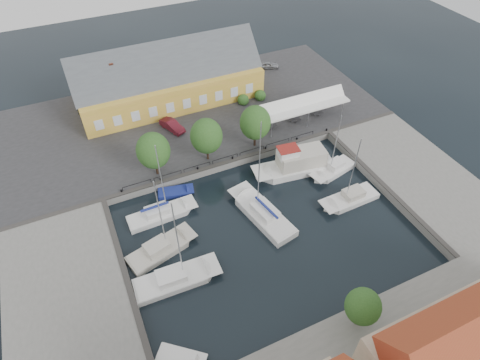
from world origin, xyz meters
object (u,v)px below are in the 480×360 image
Objects in this scene: west_boat_b at (161,250)px; launch_nw at (175,193)px; launch_sw at (181,359)px; trawler at (297,165)px; warehouse at (165,81)px; east_boat_a at (333,170)px; car_silver at (268,65)px; car_red at (172,126)px; center_sailboat at (263,214)px; west_boat_a at (161,215)px; tent_canopy at (303,105)px; east_boat_b at (350,199)px; west_boat_c at (176,280)px.

launch_nw is (4.24, 7.95, -0.17)m from west_boat_b.
trawler is at bearing 38.15° from launch_sw.
east_boat_a is (15.23, -24.70, -4.17)m from warehouse.
car_silver is 0.38× the size of east_boat_a.
trawler reaches higher than car_red.
center_sailboat is 1.38× the size of east_boat_a.
west_boat_b is 9.01m from launch_nw.
west_boat_a is at bearing 79.24° from launch_sw.
east_boat_b is (-2.50, -16.17, -3.42)m from tent_canopy.
east_boat_a is at bearing -58.34° from warehouse.
launch_nw is (3.92, 12.21, -0.17)m from west_boat_c.
warehouse reaches higher than east_boat_a.
west_boat_b is (-28.95, -30.03, -1.38)m from car_silver.
west_boat_c reaches higher than car_silver.
warehouse is 33.50m from west_boat_c.
launch_sw is (-27.82, -25.91, -3.59)m from tent_canopy.
car_red is 20.37m from center_sailboat.
west_boat_c is (0.32, -4.26, 0.00)m from west_boat_b.
west_boat_a is at bearing 161.68° from east_boat_b.
warehouse is 7.56× the size of car_silver.
car_silver is 0.31× the size of west_boat_c.
east_boat_b is 21.90m from launch_nw.
car_silver is at bearing 41.78° from launch_nw.
car_silver is 23.60m from car_red.
warehouse is 2.55× the size of west_boat_a.
west_boat_a reaches higher than east_boat_a.
center_sailboat is at bearing -165.72° from east_boat_a.
center_sailboat is at bearing 18.79° from west_boat_c.
west_boat_b is (-12.54, 0.11, -0.10)m from center_sailboat.
west_boat_c is at bearing -163.44° from east_boat_a.
west_boat_b is (-7.76, -19.65, -1.45)m from car_red.
east_boat_b reaches higher than car_red.
east_boat_a is (16.94, -16.66, -1.45)m from car_red.
car_silver is at bearing 61.43° from center_sailboat.
car_silver is (2.88, 16.20, -2.04)m from tent_canopy.
east_boat_a is 0.82× the size of west_boat_c.
warehouse is 2.49× the size of trawler.
west_boat_c is at bearing -105.98° from warehouse.
west_boat_a is 17.36m from launch_sw.
west_boat_c is 2.55× the size of launch_nw.
east_boat_a is at bearing -4.88° from west_boat_a.
launch_sw is at bearing -100.76° from west_boat_a.
car_silver is 0.34× the size of west_boat_a.
west_boat_a is (-24.58, -8.86, -3.41)m from tent_canopy.
center_sailboat is at bearing -134.14° from tent_canopy.
tent_canopy is at bearing 27.95° from west_boat_b.
warehouse is 21.63m from tent_canopy.
launch_sw is at bearing -141.85° from trawler.
car_red is 0.96× the size of launch_sw.
tent_canopy is 1.01× the size of center_sailboat.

